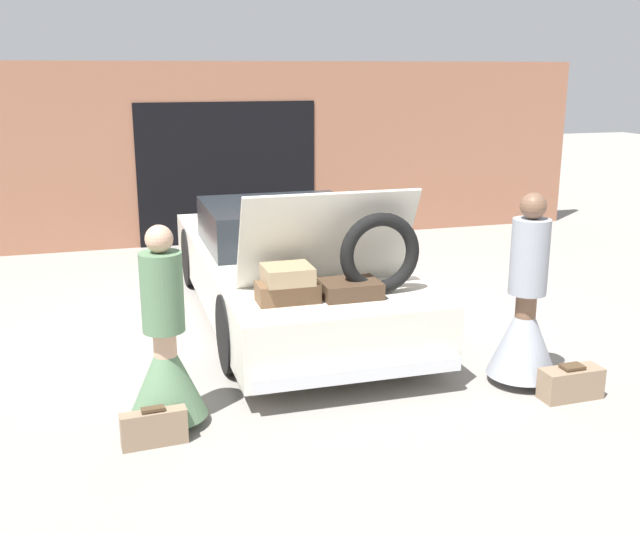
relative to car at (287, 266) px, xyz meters
The scene contains 7 objects.
ground_plane 0.56m from the car, 104.20° to the left, with size 40.00×40.00×0.00m, color gray.
garage_wall_back 3.95m from the car, 90.02° to the left, with size 12.00×0.14×2.80m.
car is the anchor object (origin of this frame).
person_left 2.81m from the car, 123.08° to the right, with size 0.61×0.61×1.59m.
person_right 2.87m from the car, 57.69° to the right, with size 0.62×0.62×1.70m.
suitcase_beside_left_person 3.19m from the car, 121.95° to the right, with size 0.49×0.15×0.30m.
suitcase_beside_right_person 3.36m from the car, 58.19° to the right, with size 0.53×0.23×0.30m.
Camera 1 is at (-1.91, -7.83, 2.70)m, focal length 42.00 mm.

